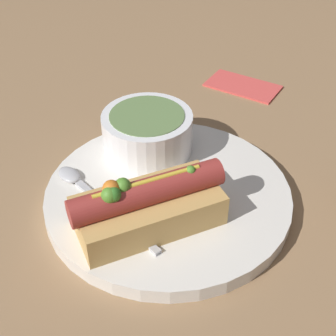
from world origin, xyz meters
TOP-DOWN VIEW (x-y plane):
  - ground_plane at (0.00, 0.00)m, footprint 4.00×4.00m
  - dinner_plate at (0.00, 0.00)m, footprint 0.27×0.27m
  - hot_dog at (-0.01, -0.05)m, footprint 0.16×0.14m
  - soup_bowl at (-0.04, 0.07)m, footprint 0.11×0.11m
  - spoon at (-0.09, -0.02)m, footprint 0.15×0.12m
  - napkin at (0.07, 0.28)m, footprint 0.13×0.10m

SIDE VIEW (x-z plane):
  - ground_plane at x=0.00m, z-range 0.00..0.00m
  - napkin at x=0.07m, z-range 0.00..0.01m
  - dinner_plate at x=0.00m, z-range 0.00..0.02m
  - spoon at x=-0.09m, z-range 0.02..0.03m
  - hot_dog at x=-0.01m, z-range 0.01..0.08m
  - soup_bowl at x=-0.04m, z-range 0.02..0.07m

